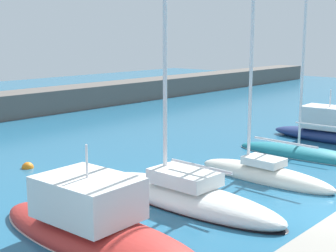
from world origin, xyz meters
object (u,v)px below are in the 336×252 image
sailboat_ivory_fourth (264,172)px  mooring_buoy_orange (28,168)px  sailboat_white_third (185,193)px  sailboat_teal_fifth (305,153)px  motorboat_red_second (93,226)px

sailboat_ivory_fourth → mooring_buoy_orange: size_ratio=22.26×
mooring_buoy_orange → sailboat_white_third: bearing=-82.4°
sailboat_white_third → sailboat_teal_fifth: bearing=-89.8°
sailboat_white_third → sailboat_teal_fifth: 10.74m
sailboat_white_third → motorboat_red_second: bearing=91.0°
mooring_buoy_orange → sailboat_teal_fifth: bearing=-39.3°
sailboat_ivory_fourth → mooring_buoy_orange: 12.25m
sailboat_ivory_fourth → sailboat_teal_fifth: (5.52, 0.53, -0.13)m
sailboat_teal_fifth → motorboat_red_second: bearing=87.7°
mooring_buoy_orange → motorboat_red_second: bearing=-110.6°
motorboat_red_second → sailboat_teal_fifth: (15.69, -0.10, -0.29)m
motorboat_red_second → mooring_buoy_orange: bearing=-22.6°
motorboat_red_second → sailboat_white_third: size_ratio=0.51×
motorboat_red_second → sailboat_teal_fifth: bearing=-92.4°
motorboat_red_second → mooring_buoy_orange: (3.66, 9.74, -0.51)m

